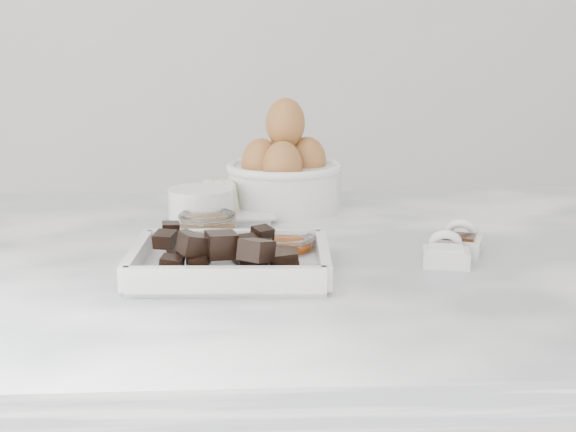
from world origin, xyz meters
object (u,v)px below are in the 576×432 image
object	(u,v)px
egg_bowl	(284,174)
salt_spoon	(446,253)
vanilla_spoon	(459,241)
butter_plate	(228,207)
honey_bowl	(208,225)
zest_bowl	(285,246)
chocolate_dish	(230,255)
sugar_ramekin	(201,206)

from	to	relation	value
egg_bowl	salt_spoon	xyz separation A→B (m)	(0.18, -0.31, -0.04)
egg_bowl	vanilla_spoon	bearing A→B (deg)	-51.11
butter_plate	salt_spoon	size ratio (longest dim) A/B	1.86
butter_plate	honey_bowl	size ratio (longest dim) A/B	1.72
zest_bowl	vanilla_spoon	distance (m)	0.22
chocolate_dish	sugar_ramekin	distance (m)	0.24
butter_plate	salt_spoon	xyz separation A→B (m)	(0.27, -0.26, -0.00)
honey_bowl	salt_spoon	bearing A→B (deg)	-25.94
honey_bowl	zest_bowl	size ratio (longest dim) A/B	1.08
sugar_ramekin	zest_bowl	bearing A→B (deg)	-58.00
sugar_ramekin	egg_bowl	bearing A→B (deg)	40.14
butter_plate	egg_bowl	distance (m)	0.11
zest_bowl	salt_spoon	size ratio (longest dim) A/B	1.00
sugar_ramekin	zest_bowl	distance (m)	0.21
honey_bowl	zest_bowl	bearing A→B (deg)	-48.90
sugar_ramekin	salt_spoon	xyz separation A→B (m)	(0.30, -0.21, -0.02)
salt_spoon	zest_bowl	bearing A→B (deg)	171.75
egg_bowl	honey_bowl	bearing A→B (deg)	-123.85
sugar_ramekin	honey_bowl	world-z (taller)	sugar_ramekin
chocolate_dish	butter_plate	bearing A→B (deg)	91.51
honey_bowl	salt_spoon	world-z (taller)	salt_spoon
honey_bowl	vanilla_spoon	world-z (taller)	vanilla_spoon
salt_spoon	butter_plate	bearing A→B (deg)	136.00
zest_bowl	salt_spoon	distance (m)	0.20
egg_bowl	salt_spoon	size ratio (longest dim) A/B	2.48
chocolate_dish	honey_bowl	distance (m)	0.18
chocolate_dish	zest_bowl	bearing A→B (deg)	41.49
butter_plate	salt_spoon	distance (m)	0.37
sugar_ramekin	salt_spoon	size ratio (longest dim) A/B	1.27
sugar_ramekin	zest_bowl	size ratio (longest dim) A/B	1.27
honey_bowl	salt_spoon	xyz separation A→B (m)	(0.29, -0.14, -0.00)
butter_plate	vanilla_spoon	distance (m)	0.36
egg_bowl	butter_plate	bearing A→B (deg)	-148.99
chocolate_dish	vanilla_spoon	world-z (taller)	chocolate_dish
honey_bowl	salt_spoon	distance (m)	0.33
zest_bowl	vanilla_spoon	xyz separation A→B (m)	(0.22, 0.02, -0.00)
salt_spoon	sugar_ramekin	bearing A→B (deg)	145.89
chocolate_dish	honey_bowl	world-z (taller)	chocolate_dish
chocolate_dish	butter_plate	world-z (taller)	chocolate_dish
sugar_ramekin	vanilla_spoon	size ratio (longest dim) A/B	1.16
vanilla_spoon	salt_spoon	distance (m)	0.06
chocolate_dish	honey_bowl	bearing A→B (deg)	100.77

